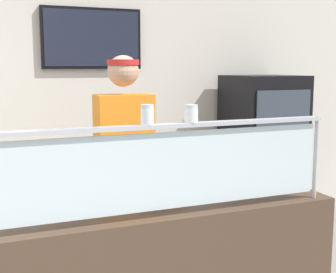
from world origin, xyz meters
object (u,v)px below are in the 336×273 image
at_px(pepper_flake_shaker, 191,115).
at_px(parmesan_shaker, 147,116).
at_px(worker_figure, 125,167).
at_px(pizza_tray, 151,194).
at_px(pizza_server, 154,191).
at_px(drink_fridge, 262,155).

bearing_deg(pepper_flake_shaker, parmesan_shaker, -180.00).
xyz_separation_m(parmesan_shaker, pepper_flake_shaker, (0.23, 0.00, -0.00)).
distance_m(pepper_flake_shaker, worker_figure, 1.05).
bearing_deg(pizza_tray, pizza_server, -70.64).
relative_size(worker_figure, drink_fridge, 1.10).
distance_m(worker_figure, drink_fridge, 1.96).
distance_m(parmesan_shaker, drink_fridge, 2.74).
distance_m(parmesan_shaker, pepper_flake_shaker, 0.23).
height_order(pizza_tray, worker_figure, worker_figure).
bearing_deg(pepper_flake_shaker, pizza_tray, 102.26).
bearing_deg(worker_figure, drink_fridge, 27.96).
distance_m(pizza_server, pepper_flake_shaker, 0.58).
height_order(pizza_tray, pepper_flake_shaker, pepper_flake_shaker).
relative_size(pizza_tray, pizza_server, 1.73).
bearing_deg(pizza_server, drink_fridge, 36.77).
xyz_separation_m(pizza_server, worker_figure, (0.02, 0.61, 0.02)).
height_order(pizza_server, worker_figure, worker_figure).
xyz_separation_m(pizza_tray, parmesan_shaker, (-0.15, -0.36, 0.49)).
bearing_deg(pizza_server, pizza_tray, 105.01).
xyz_separation_m(pepper_flake_shaker, worker_figure, (-0.05, 0.94, -0.45)).
distance_m(pizza_server, worker_figure, 0.61).
height_order(pepper_flake_shaker, drink_fridge, drink_fridge).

